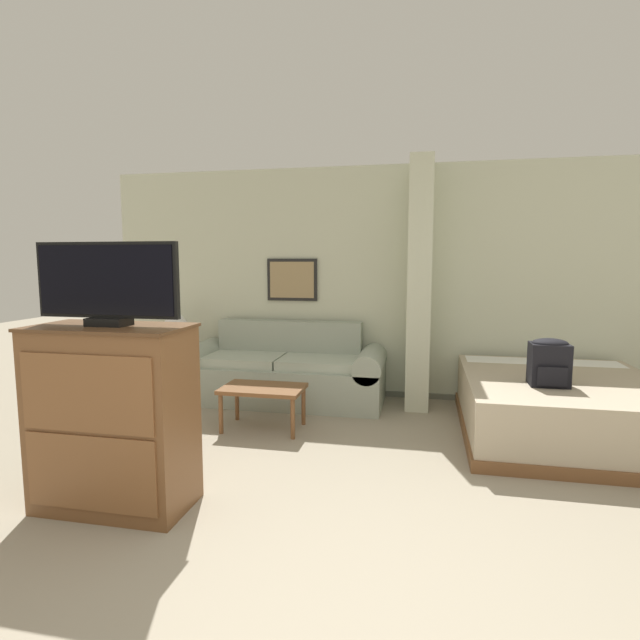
{
  "coord_description": "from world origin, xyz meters",
  "views": [
    {
      "loc": [
        0.33,
        -1.86,
        1.56
      ],
      "look_at": [
        -0.53,
        2.27,
        1.05
      ],
      "focal_mm": 28.0,
      "sensor_mm": 36.0,
      "label": 1
    }
  ],
  "objects_px": {
    "coffee_table": "(263,392)",
    "backpack": "(549,361)",
    "couch": "(283,372)",
    "table_lamp": "(175,320)",
    "bed": "(559,406)",
    "tv_dresser": "(114,418)",
    "tv": "(107,284)"
  },
  "relations": [
    {
      "from": "coffee_table",
      "to": "tv",
      "type": "relative_size",
      "value": 0.8
    },
    {
      "from": "coffee_table",
      "to": "bed",
      "type": "xyz_separation_m",
      "value": [
        2.63,
        0.36,
        -0.08
      ]
    },
    {
      "from": "couch",
      "to": "tv",
      "type": "height_order",
      "value": "tv"
    },
    {
      "from": "couch",
      "to": "coffee_table",
      "type": "xyz_separation_m",
      "value": [
        0.08,
        -0.95,
        0.03
      ]
    },
    {
      "from": "coffee_table",
      "to": "backpack",
      "type": "bearing_deg",
      "value": 0.94
    },
    {
      "from": "couch",
      "to": "tv_dresser",
      "type": "distance_m",
      "value": 2.57
    },
    {
      "from": "tv_dresser",
      "to": "bed",
      "type": "bearing_deg",
      "value": 32.33
    },
    {
      "from": "bed",
      "to": "tv",
      "type": "bearing_deg",
      "value": -147.69
    },
    {
      "from": "bed",
      "to": "tv_dresser",
      "type": "bearing_deg",
      "value": -147.67
    },
    {
      "from": "table_lamp",
      "to": "tv_dresser",
      "type": "bearing_deg",
      "value": -70.24
    },
    {
      "from": "tv",
      "to": "bed",
      "type": "xyz_separation_m",
      "value": [
        3.08,
        1.95,
        -1.15
      ]
    },
    {
      "from": "tv",
      "to": "backpack",
      "type": "relative_size",
      "value": 2.38
    },
    {
      "from": "table_lamp",
      "to": "tv",
      "type": "relative_size",
      "value": 0.46
    },
    {
      "from": "table_lamp",
      "to": "bed",
      "type": "xyz_separation_m",
      "value": [
        3.99,
        -0.58,
        -0.61
      ]
    },
    {
      "from": "coffee_table",
      "to": "table_lamp",
      "type": "distance_m",
      "value": 1.74
    },
    {
      "from": "tv",
      "to": "backpack",
      "type": "xyz_separation_m",
      "value": [
        2.9,
        1.62,
        -0.68
      ]
    },
    {
      "from": "coffee_table",
      "to": "tv_dresser",
      "type": "xyz_separation_m",
      "value": [
        -0.45,
        -1.58,
        0.23
      ]
    },
    {
      "from": "tv_dresser",
      "to": "backpack",
      "type": "height_order",
      "value": "tv_dresser"
    },
    {
      "from": "bed",
      "to": "backpack",
      "type": "distance_m",
      "value": 0.59
    },
    {
      "from": "couch",
      "to": "tv_dresser",
      "type": "height_order",
      "value": "tv_dresser"
    },
    {
      "from": "coffee_table",
      "to": "table_lamp",
      "type": "height_order",
      "value": "table_lamp"
    },
    {
      "from": "tv",
      "to": "bed",
      "type": "height_order",
      "value": "tv"
    },
    {
      "from": "coffee_table",
      "to": "table_lamp",
      "type": "xyz_separation_m",
      "value": [
        -1.36,
        0.95,
        0.53
      ]
    },
    {
      "from": "coffee_table",
      "to": "tv",
      "type": "distance_m",
      "value": 1.96
    },
    {
      "from": "couch",
      "to": "coffee_table",
      "type": "relative_size",
      "value": 2.99
    },
    {
      "from": "backpack",
      "to": "couch",
      "type": "bearing_deg",
      "value": 160.25
    },
    {
      "from": "couch",
      "to": "bed",
      "type": "relative_size",
      "value": 1.15
    },
    {
      "from": "bed",
      "to": "table_lamp",
      "type": "bearing_deg",
      "value": 171.66
    },
    {
      "from": "coffee_table",
      "to": "table_lamp",
      "type": "bearing_deg",
      "value": 145.09
    },
    {
      "from": "couch",
      "to": "coffee_table",
      "type": "bearing_deg",
      "value": -85.24
    },
    {
      "from": "couch",
      "to": "backpack",
      "type": "xyz_separation_m",
      "value": [
        2.53,
        -0.91,
        0.42
      ]
    },
    {
      "from": "couch",
      "to": "backpack",
      "type": "distance_m",
      "value": 2.72
    }
  ]
}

